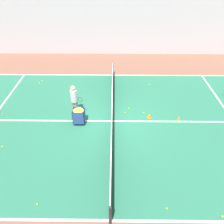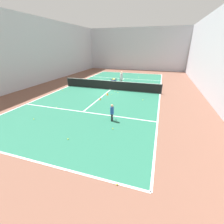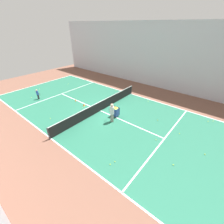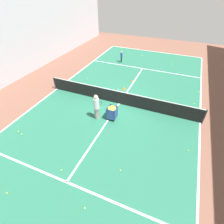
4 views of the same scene
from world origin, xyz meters
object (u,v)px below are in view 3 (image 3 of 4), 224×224
Objects in this scene: coach_at_net at (112,112)px; ball_cart at (115,110)px; tennis_net at (100,106)px; player_near_baseline at (38,94)px; training_cone_0 at (84,105)px; training_cone_1 at (76,100)px.

coach_at_net is 1.06m from ball_cart.
coach_at_net reaches higher than tennis_net.
ball_cart is at bearing 9.83° from player_near_baseline.
ball_cart is at bearing -48.37° from coach_at_net.
coach_at_net is (-1.88, 9.74, 0.35)m from player_near_baseline.
training_cone_1 is (-0.17, -1.64, -0.01)m from training_cone_0.
tennis_net is 2.33m from coach_at_net.
coach_at_net is at bearing 70.71° from tennis_net.
tennis_net is 3.81m from training_cone_1.
tennis_net is at bearing 12.31° from player_near_baseline.
training_cone_0 is 1.65m from training_cone_1.
coach_at_net is (0.75, 2.15, 0.49)m from tennis_net.
tennis_net is 12.41× the size of ball_cart.
player_near_baseline is 9.93m from coach_at_net.
tennis_net is at bearing 92.98° from training_cone_1.
tennis_net is 48.13× the size of training_cone_1.
player_near_baseline is at bearing -73.39° from ball_cart.
coach_at_net is at bearing 20.66° from ball_cart.
training_cone_1 is at bearing 15.62° from coach_at_net.
ball_cart is at bearing 95.53° from tennis_net.
player_near_baseline reaches higher than tennis_net.
tennis_net is 6.34× the size of coach_at_net.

